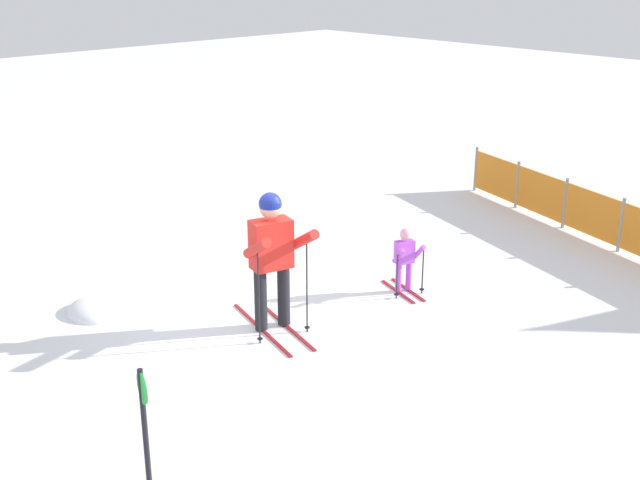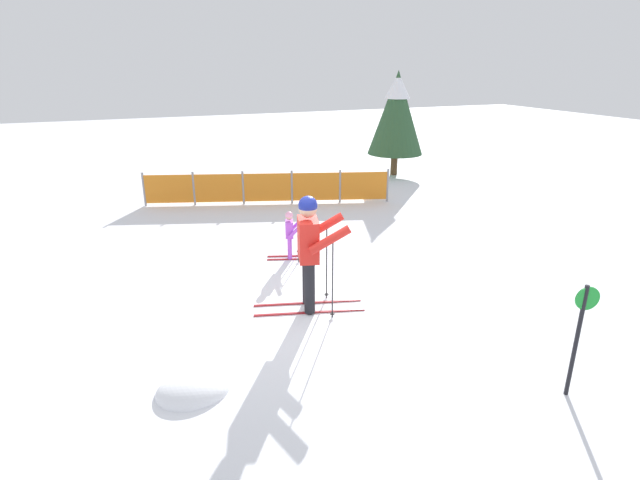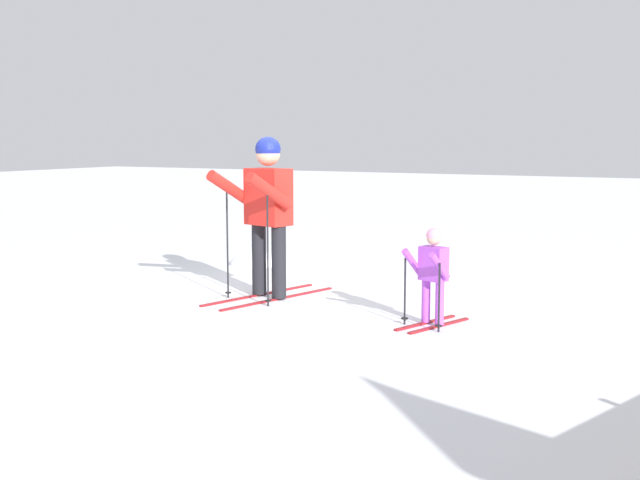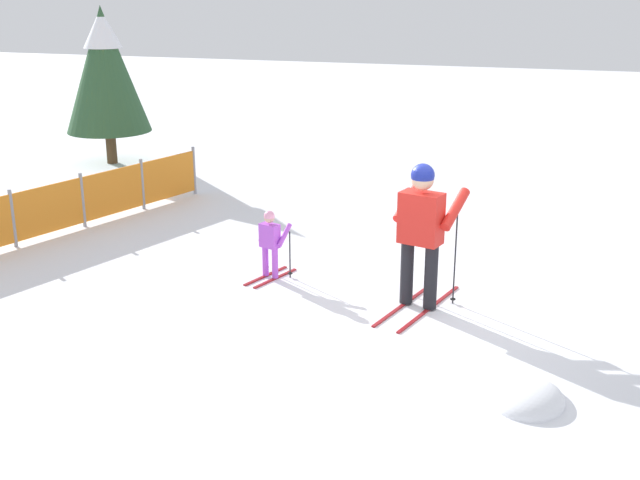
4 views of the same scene
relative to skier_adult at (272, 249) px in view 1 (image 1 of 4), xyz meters
The scene contains 6 objects.
ground_plane 1.14m from the skier_adult, 167.85° to the left, with size 60.00×60.00×0.00m, color white.
skier_adult is the anchor object (origin of this frame).
skier_child 2.26m from the skier_adult, 79.78° to the left, with size 0.93×0.54×0.97m.
safety_fence 6.34m from the skier_adult, 80.00° to the left, with size 6.38×2.10×0.92m.
trail_marker 3.79m from the skier_adult, 57.01° to the right, with size 0.27×0.10×1.42m.
snow_mound 2.76m from the skier_adult, 144.61° to the right, with size 0.89×0.75×0.35m, color white.
Camera 1 is at (7.57, -6.18, 4.68)m, focal length 45.00 mm.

